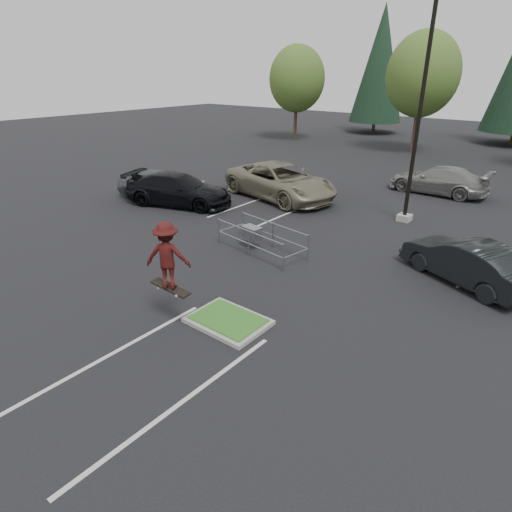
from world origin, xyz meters
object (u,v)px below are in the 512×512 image
Objects in this scene: conif_a at (380,65)px; car_l_black at (177,189)px; light_pole at (418,122)px; car_l_grey at (159,185)px; decid_a at (297,81)px; cart_corral at (254,233)px; car_l_tan at (280,181)px; decid_b at (422,77)px; car_r_charc at (467,262)px; skateboarder at (168,256)px; car_far_silver at (438,180)px.

conif_a reaches higher than car_l_black.
car_l_grey is at bearing -157.38° from light_pole.
decid_a is 1.83× the size of car_l_grey.
conif_a is 33.83m from car_l_black.
cart_corral is 7.62m from car_l_tan.
conif_a is 1.90× the size of car_l_tan.
decid_b is 24.72m from car_l_grey.
cart_corral is 0.58× the size of car_l_tan.
car_l_tan is 1.51× the size of car_r_charc.
car_l_black is at bearing -99.88° from car_l_grey.
decid_a is at bearing 5.90° from car_l_grey.
light_pole is at bearing -83.63° from car_l_black.
car_l_grey is at bearing -66.24° from car_r_charc.
car_l_black is at bearing -75.74° from skateboarder.
light_pole reaches higher than decid_a.
car_l_tan is (7.50, -28.50, -6.14)m from conif_a.
light_pole is 1.48× the size of car_l_tan.
car_far_silver is (11.61, 11.00, -0.04)m from car_l_grey.
light_pole reaches higher than decid_b.
decid_a is 1.30× the size of car_l_tan.
decid_b is (12.00, 0.50, 0.46)m from decid_a.
conif_a reaches higher than light_pole.
car_far_silver is at bearing -127.40° from skateboarder.
car_l_tan is 1.26× the size of car_far_silver.
car_r_charc is at bearing -60.72° from conif_a.
car_far_silver is (-4.39, 11.00, 0.04)m from car_r_charc.
skateboarder reaches higher than car_l_black.
cart_corral is at bearing -126.55° from car_l_black.
car_far_silver is at bearing -33.59° from car_l_tan.
conif_a is 2.67× the size of car_l_grey.
decid_b is 1.41× the size of car_l_tan.
decid_a is at bearing -111.91° from conif_a.
light_pole is 1.77× the size of car_l_black.
decid_a reaches higher than car_l_tan.
car_l_tan is 6.73m from car_l_grey.
light_pole reaches higher than car_l_grey.
light_pole is at bearing 73.60° from cart_corral.
conif_a is 43.24m from skateboarder.
car_r_charc is at bearing 25.65° from cart_corral.
car_l_black is 1.50m from car_l_grey.
cart_corral is 8.86m from car_l_grey.
conif_a is at bearing -5.55° from car_l_grey.
car_l_tan is 5.70m from car_l_black.
car_l_black is (-7.08, 2.23, 0.16)m from cart_corral.
car_r_charc is (4.00, -5.00, -3.81)m from light_pole.
car_l_black is (8.01, -23.03, -4.75)m from decid_a.
conif_a is at bearing -106.13° from skateboarder.
car_l_tan is 11.89m from car_r_charc.
skateboarder is at bearing -145.15° from car_l_tan.
decid_a is 1.97× the size of car_r_charc.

